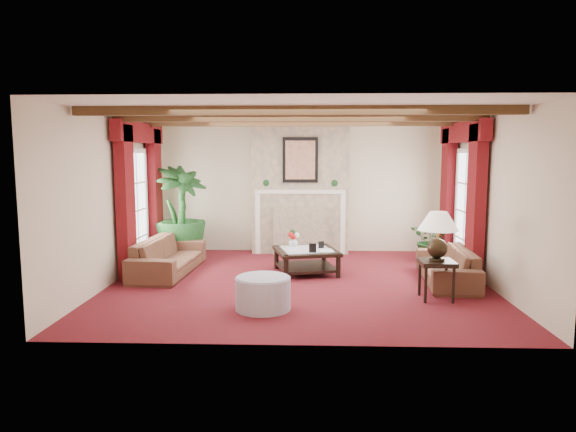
{
  "coord_description": "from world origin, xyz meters",
  "views": [
    {
      "loc": [
        0.12,
        -8.15,
        2.09
      ],
      "look_at": [
        -0.18,
        0.4,
        1.04
      ],
      "focal_mm": 32.0,
      "sensor_mm": 36.0,
      "label": 1
    }
  ],
  "objects_px": {
    "potted_palm": "(181,233)",
    "side_table": "(436,280)",
    "sofa_right": "(447,260)",
    "sofa_left": "(168,250)",
    "coffee_table": "(306,261)",
    "ottoman": "(263,293)"
  },
  "relations": [
    {
      "from": "sofa_left",
      "to": "coffee_table",
      "type": "height_order",
      "value": "sofa_left"
    },
    {
      "from": "potted_palm",
      "to": "side_table",
      "type": "bearing_deg",
      "value": -32.11
    },
    {
      "from": "side_table",
      "to": "ottoman",
      "type": "relative_size",
      "value": 0.76
    },
    {
      "from": "coffee_table",
      "to": "ottoman",
      "type": "xyz_separation_m",
      "value": [
        -0.58,
        -2.11,
        0.01
      ]
    },
    {
      "from": "side_table",
      "to": "ottoman",
      "type": "height_order",
      "value": "side_table"
    },
    {
      "from": "ottoman",
      "to": "side_table",
      "type": "bearing_deg",
      "value": 13.02
    },
    {
      "from": "potted_palm",
      "to": "sofa_left",
      "type": "bearing_deg",
      "value": -86.25
    },
    {
      "from": "sofa_left",
      "to": "coffee_table",
      "type": "xyz_separation_m",
      "value": [
        2.41,
        0.06,
        -0.19
      ]
    },
    {
      "from": "ottoman",
      "to": "sofa_left",
      "type": "bearing_deg",
      "value": 131.74
    },
    {
      "from": "sofa_left",
      "to": "side_table",
      "type": "xyz_separation_m",
      "value": [
        4.28,
        -1.49,
        -0.12
      ]
    },
    {
      "from": "sofa_right",
      "to": "side_table",
      "type": "bearing_deg",
      "value": -18.31
    },
    {
      "from": "sofa_right",
      "to": "potted_palm",
      "type": "relative_size",
      "value": 0.95
    },
    {
      "from": "coffee_table",
      "to": "side_table",
      "type": "relative_size",
      "value": 1.81
    },
    {
      "from": "sofa_left",
      "to": "side_table",
      "type": "relative_size",
      "value": 3.7
    },
    {
      "from": "potted_palm",
      "to": "coffee_table",
      "type": "height_order",
      "value": "potted_palm"
    },
    {
      "from": "sofa_left",
      "to": "sofa_right",
      "type": "bearing_deg",
      "value": -92.41
    },
    {
      "from": "potted_palm",
      "to": "side_table",
      "type": "distance_m",
      "value": 5.15
    },
    {
      "from": "potted_palm",
      "to": "side_table",
      "type": "height_order",
      "value": "potted_palm"
    },
    {
      "from": "coffee_table",
      "to": "ottoman",
      "type": "distance_m",
      "value": 2.19
    },
    {
      "from": "sofa_left",
      "to": "coffee_table",
      "type": "relative_size",
      "value": 2.05
    },
    {
      "from": "potted_palm",
      "to": "coffee_table",
      "type": "distance_m",
      "value": 2.78
    },
    {
      "from": "sofa_left",
      "to": "ottoman",
      "type": "distance_m",
      "value": 2.76
    }
  ]
}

